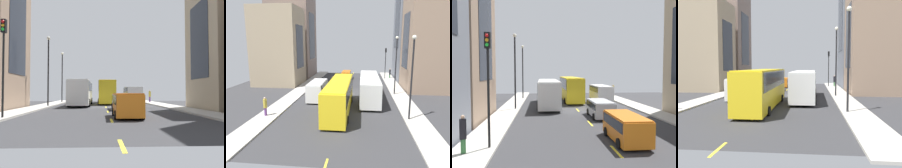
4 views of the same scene
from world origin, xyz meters
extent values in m
plane|color=#333335|center=(0.00, 0.00, 0.00)|extent=(42.35, 42.35, 0.00)
cube|color=#B2ADA3|center=(-7.96, 0.00, 0.07)|extent=(2.44, 44.00, 0.15)
cube|color=#B2ADA3|center=(7.96, 0.00, 0.07)|extent=(2.44, 44.00, 0.15)
cube|color=yellow|center=(0.00, -14.00, 0.01)|extent=(0.16, 2.00, 0.01)
cube|color=yellow|center=(0.00, -7.00, 0.01)|extent=(0.16, 2.00, 0.01)
cube|color=yellow|center=(0.00, 0.00, 0.01)|extent=(0.16, 2.00, 0.01)
cube|color=yellow|center=(0.00, 7.00, 0.01)|extent=(0.16, 2.00, 0.01)
cube|color=yellow|center=(0.00, 14.00, 0.01)|extent=(0.16, 2.00, 0.01)
cube|color=yellow|center=(0.00, 21.00, 0.01)|extent=(0.16, 2.00, 0.01)
cube|color=silver|center=(-3.32, 3.80, 1.77)|extent=(2.55, 11.94, 3.00)
cube|color=black|center=(-3.32, 3.80, 2.62)|extent=(2.60, 10.99, 1.20)
cube|color=beige|center=(-3.32, 3.80, 3.31)|extent=(2.45, 11.47, 0.08)
cylinder|color=black|center=(-4.49, 7.50, 0.50)|extent=(0.46, 1.00, 1.00)
cylinder|color=black|center=(-2.15, 7.50, 0.50)|extent=(0.46, 1.00, 1.00)
cylinder|color=black|center=(-4.49, 0.10, 0.50)|extent=(0.46, 1.00, 1.00)
cylinder|color=black|center=(-2.15, 0.10, 0.50)|extent=(0.46, 1.00, 1.00)
cube|color=yellow|center=(0.31, 9.48, 1.86)|extent=(2.45, 12.31, 3.30)
cube|color=black|center=(0.31, 9.48, 2.72)|extent=(2.50, 11.32, 1.48)
cube|color=gold|center=(0.31, 9.48, 3.55)|extent=(2.35, 11.82, 0.08)
cylinder|color=black|center=(-0.82, 13.30, 0.38)|extent=(0.44, 0.76, 0.76)
cylinder|color=black|center=(1.44, 13.30, 0.38)|extent=(0.44, 0.76, 0.76)
cylinder|color=black|center=(-0.82, 5.66, 0.38)|extent=(0.44, 0.76, 0.76)
cylinder|color=black|center=(1.44, 5.66, 0.38)|extent=(0.44, 0.76, 0.76)
cube|color=white|center=(3.95, 4.73, 1.35)|extent=(2.05, 5.59, 2.30)
cube|color=black|center=(3.95, 4.73, 2.10)|extent=(2.09, 5.14, 0.69)
cube|color=silver|center=(3.95, 4.73, 2.54)|extent=(1.97, 5.36, 0.08)
cylinder|color=black|center=(3.01, 6.46, 0.36)|extent=(0.37, 0.72, 0.72)
cylinder|color=black|center=(4.89, 6.46, 0.36)|extent=(0.37, 0.72, 0.72)
cylinder|color=black|center=(3.01, 3.00, 0.36)|extent=(0.37, 0.72, 0.72)
cylinder|color=black|center=(4.89, 3.00, 0.36)|extent=(0.37, 0.72, 0.72)
cube|color=orange|center=(1.19, -12.22, 0.91)|extent=(1.81, 4.34, 1.48)
cube|color=black|center=(1.19, -12.22, 1.29)|extent=(1.84, 3.99, 0.62)
cube|color=#BE6115|center=(1.19, -12.22, 1.69)|extent=(1.73, 4.16, 0.08)
cylinder|color=black|center=(0.36, -10.88, 0.31)|extent=(0.32, 0.62, 0.62)
cylinder|color=black|center=(2.02, -10.88, 0.31)|extent=(0.32, 0.62, 0.62)
cylinder|color=black|center=(0.36, -13.57, 0.31)|extent=(0.32, 0.62, 0.62)
cylinder|color=black|center=(2.02, -13.57, 0.31)|extent=(0.32, 0.62, 0.62)
cube|color=#B7BABF|center=(1.60, -4.20, 0.86)|extent=(1.90, 4.46, 1.37)
cube|color=black|center=(1.60, -4.20, 1.21)|extent=(1.94, 4.10, 0.58)
cube|color=#9C9EA2|center=(1.60, -4.20, 1.58)|extent=(1.82, 4.28, 0.08)
cylinder|color=black|center=(0.72, -2.82, 0.31)|extent=(0.34, 0.62, 0.62)
cylinder|color=black|center=(2.47, -2.82, 0.31)|extent=(0.34, 0.62, 0.62)
cylinder|color=black|center=(0.72, -5.58, 0.31)|extent=(0.34, 0.62, 0.62)
cylinder|color=black|center=(2.47, -5.58, 0.31)|extent=(0.34, 0.62, 0.62)
cylinder|color=#593372|center=(8.11, 12.39, 0.60)|extent=(0.29, 0.29, 0.90)
cylinder|color=gold|center=(8.11, 12.39, 1.53)|extent=(0.39, 0.39, 0.97)
sphere|color=beige|center=(8.11, 12.39, 2.12)|extent=(0.21, 0.21, 0.21)
cylinder|color=#336B38|center=(-8.29, -13.90, 0.53)|extent=(0.26, 0.26, 0.77)
cylinder|color=black|center=(-8.29, -13.90, 1.45)|extent=(0.35, 0.35, 1.06)
sphere|color=tan|center=(-8.29, -13.90, 2.09)|extent=(0.21, 0.21, 0.21)
cylinder|color=black|center=(-7.14, -13.05, 2.96)|extent=(0.14, 0.14, 5.61)
cube|color=black|center=(-7.14, -13.05, 6.21)|extent=(0.32, 0.32, 0.90)
sphere|color=red|center=(-7.14, -13.23, 6.47)|extent=(0.20, 0.20, 0.20)
sphere|color=orange|center=(-7.14, -13.23, 6.21)|extent=(0.20, 0.20, 0.20)
sphere|color=green|center=(-7.14, -13.23, 5.96)|extent=(0.20, 0.20, 0.20)
cylinder|color=black|center=(-7.24, 11.69, 4.24)|extent=(0.18, 0.18, 8.18)
sphere|color=silver|center=(-7.24, 11.69, 8.51)|extent=(0.44, 0.44, 0.44)
cylinder|color=black|center=(-7.24, 0.88, 4.31)|extent=(0.18, 0.18, 8.32)
sphere|color=silver|center=(-7.24, 0.88, 8.65)|extent=(0.44, 0.44, 0.44)
camera|label=1|loc=(-0.74, -28.84, 1.78)|focal=37.57mm
camera|label=2|loc=(-2.32, 33.49, 8.16)|focal=34.14mm
camera|label=3|loc=(-4.13, -26.35, 4.47)|focal=36.97mm
camera|label=4|loc=(-4.46, 31.39, 3.90)|focal=37.79mm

